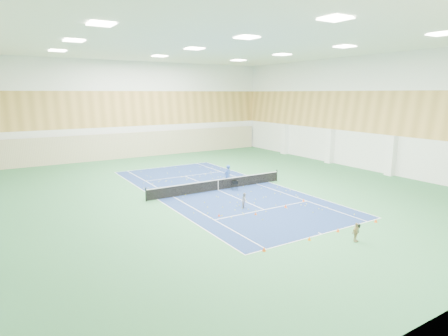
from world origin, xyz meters
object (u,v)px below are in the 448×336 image
at_px(tennis_net, 218,184).
at_px(ball_cart, 235,185).
at_px(child_court, 245,200).
at_px(child_apron, 356,232).
at_px(coach, 228,176).

xyz_separation_m(tennis_net, ball_cart, (1.22, -0.70, -0.12)).
bearing_deg(tennis_net, child_court, -99.55).
height_order(child_apron, ball_cart, child_apron).
distance_m(coach, ball_cart, 1.42).
height_order(coach, child_court, coach).
relative_size(tennis_net, child_court, 11.60).
bearing_deg(ball_cart, tennis_net, 169.34).
height_order(coach, ball_cart, coach).
height_order(tennis_net, coach, coach).
relative_size(child_court, ball_cart, 1.29).
bearing_deg(child_court, ball_cart, 24.61).
height_order(tennis_net, child_court, child_court).
height_order(child_court, child_apron, child_court).
xyz_separation_m(coach, child_apron, (-0.55, -14.24, -0.43)).
distance_m(tennis_net, ball_cart, 1.41).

